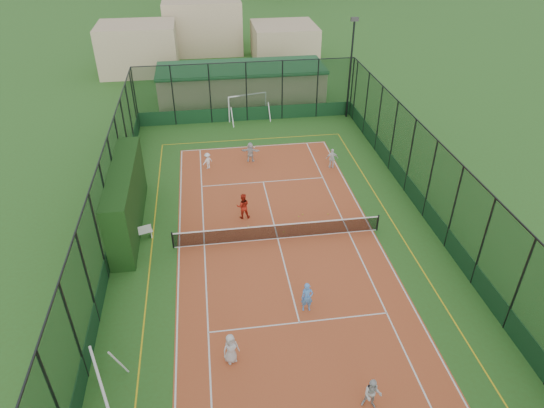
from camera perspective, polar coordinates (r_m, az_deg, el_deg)
The scene contains 18 objects.
ground at distance 27.35m, azimuth 0.68°, elevation -4.10°, with size 300.00×300.00×0.00m, color #305E20.
court_slab at distance 27.34m, azimuth 0.68°, elevation -4.09°, with size 11.17×23.97×0.01m, color #B24527.
tennis_net at distance 27.03m, azimuth 0.69°, elevation -3.20°, with size 11.67×0.12×1.06m, color black, non-canonical shape.
perimeter_fence at distance 25.92m, azimuth 0.72°, elevation 0.32°, with size 18.12×34.12×5.00m, color black, non-canonical shape.
floodlight_ne at distance 41.90m, azimuth 9.19°, elevation 15.34°, with size 0.60×0.26×8.25m, color black, non-canonical shape.
clubhouse at distance 46.18m, azimuth -3.63°, elevation 13.99°, with size 15.20×7.20×3.15m, color tan, non-canonical shape.
hedge_left at distance 28.60m, azimuth -16.77°, elevation 0.63°, with size 1.27×8.46×3.70m, color black.
white_bench at distance 27.99m, azimuth -15.65°, elevation -3.30°, with size 1.74×0.48×0.98m, color white, non-canonical shape.
futsal_goal_near at distance 19.81m, azimuth -19.09°, elevation -20.64°, with size 0.95×3.27×2.11m, color white, non-canonical shape.
futsal_goal_far at distance 41.88m, azimuth -2.89°, elevation 11.30°, with size 3.40×0.99×2.19m, color white, non-canonical shape.
child_near_left at distance 20.71m, azimuth -4.88°, elevation -16.58°, with size 0.71×0.46×1.46m, color silver.
child_near_mid at distance 22.69m, azimuth 4.15°, elevation -10.88°, with size 0.56×0.37×1.54m, color #5193E5.
child_near_right at distance 19.69m, azimuth 11.71°, elevation -21.07°, with size 0.70×0.54×1.43m, color silver.
child_far_left at distance 34.34m, azimuth -7.59°, elevation 5.07°, with size 0.76×0.44×1.18m, color white.
child_far_right at distance 34.31m, azimuth 7.08°, elevation 5.35°, with size 0.86×0.36×1.46m, color white.
child_far_back at distance 34.98m, azimuth -2.56°, elevation 6.13°, with size 1.35×0.43×1.45m, color silver.
coach at distance 28.67m, azimuth -3.44°, elevation -0.24°, with size 0.78×0.61×1.61m, color #AE2112.
tennis_balls at distance 28.69m, azimuth 2.45°, elevation -2.04°, with size 4.97×1.66×0.07m.
Camera 1 is at (-3.46, -21.59, 16.42)m, focal length 32.00 mm.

